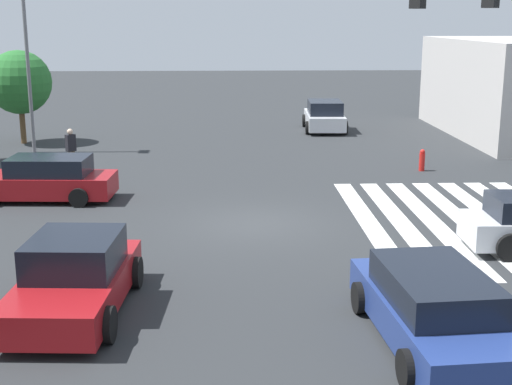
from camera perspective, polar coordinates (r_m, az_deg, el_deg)
name	(u,v)px	position (r m, az deg, el deg)	size (l,w,h in m)	color
ground_plane	(256,224)	(20.82, 0.00, -2.52)	(124.92, 124.92, 0.00)	#2B2D30
crosswalk_markings	(480,221)	(22.09, 17.50, -2.21)	(10.01, 7.25, 0.01)	silver
car_0	(43,180)	(24.41, -16.69, 0.99)	(2.23, 4.90, 1.45)	maroon
car_2	(433,309)	(13.57, 13.95, -9.00)	(5.01, 2.40, 1.42)	navy
car_3	(324,116)	(38.26, 5.50, 6.09)	(4.40, 2.30, 1.60)	silver
car_6	(75,278)	(15.02, -14.28, -6.67)	(4.59, 2.39, 1.56)	maroon
pedestrian	(71,148)	(28.59, -14.59, 3.48)	(0.41, 0.41, 1.70)	brown
street_light_pole_a	(26,43)	(32.96, -17.90, 11.30)	(0.80, 0.36, 7.99)	slate
tree_corner_b	(19,82)	(35.68, -18.40, 8.36)	(2.99, 2.99, 4.41)	brown
fire_hydrant	(422,160)	(28.70, 13.14, 2.54)	(0.22, 0.22, 0.86)	red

